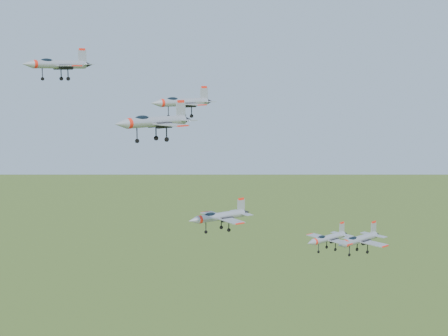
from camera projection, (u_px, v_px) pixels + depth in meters
name	position (u px, v px, depth m)	size (l,w,h in m)	color
jet_lead	(58.00, 64.00, 102.63)	(12.58, 10.71, 3.43)	#9599A1
jet_left_high	(182.00, 102.00, 104.14)	(12.38, 10.39, 3.32)	#9599A1
jet_right_high	(154.00, 122.00, 86.72)	(13.17, 11.24, 3.60)	#9599A1
jet_left_low	(219.00, 216.00, 116.02)	(13.80, 11.53, 3.69)	#9599A1
jet_right_low	(327.00, 238.00, 105.78)	(10.43, 8.85, 2.83)	#9599A1
jet_trail	(359.00, 239.00, 119.48)	(13.11, 11.15, 3.57)	#9599A1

